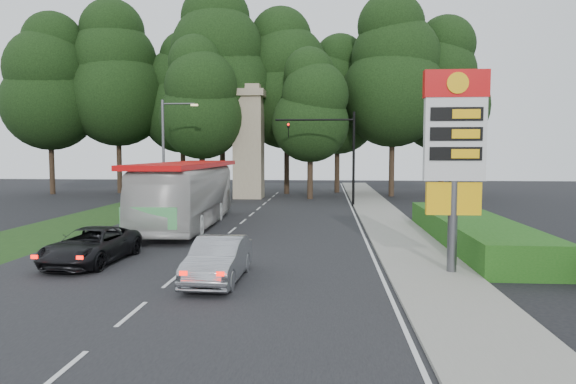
# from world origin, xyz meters

# --- Properties ---
(ground) EXTENTS (120.00, 120.00, 0.00)m
(ground) POSITION_xyz_m (0.00, 0.00, 0.00)
(ground) COLOR black
(ground) RESTS_ON ground
(road_surface) EXTENTS (14.00, 80.00, 0.02)m
(road_surface) POSITION_xyz_m (0.00, 12.00, 0.01)
(road_surface) COLOR black
(road_surface) RESTS_ON ground
(sidewalk_right) EXTENTS (3.00, 80.00, 0.12)m
(sidewalk_right) POSITION_xyz_m (8.50, 12.00, 0.06)
(sidewalk_right) COLOR gray
(sidewalk_right) RESTS_ON ground
(grass_verge_left) EXTENTS (5.00, 50.00, 0.02)m
(grass_verge_left) POSITION_xyz_m (-9.50, 18.00, 0.01)
(grass_verge_left) COLOR #193814
(grass_verge_left) RESTS_ON ground
(hedge) EXTENTS (3.00, 14.00, 1.20)m
(hedge) POSITION_xyz_m (11.50, 8.00, 0.60)
(hedge) COLOR #1D5015
(hedge) RESTS_ON ground
(gas_station_pylon) EXTENTS (2.10, 0.45, 6.85)m
(gas_station_pylon) POSITION_xyz_m (9.20, 1.99, 4.45)
(gas_station_pylon) COLOR #59595E
(gas_station_pylon) RESTS_ON ground
(traffic_signal_mast) EXTENTS (6.10, 0.35, 7.20)m
(traffic_signal_mast) POSITION_xyz_m (5.68, 24.00, 4.67)
(traffic_signal_mast) COLOR black
(traffic_signal_mast) RESTS_ON ground
(streetlight_signs) EXTENTS (2.75, 0.98, 8.00)m
(streetlight_signs) POSITION_xyz_m (-6.99, 22.01, 4.44)
(streetlight_signs) COLOR #59595E
(streetlight_signs) RESTS_ON ground
(monument) EXTENTS (3.00, 3.00, 10.05)m
(monument) POSITION_xyz_m (-2.00, 30.00, 5.10)
(monument) COLOR gray
(monument) RESTS_ON ground
(tree_far_west) EXTENTS (8.96, 8.96, 17.60)m
(tree_far_west) POSITION_xyz_m (-22.00, 33.00, 10.68)
(tree_far_west) COLOR #2D2116
(tree_far_west) RESTS_ON ground
(tree_west_mid) EXTENTS (9.80, 9.80, 19.25)m
(tree_west_mid) POSITION_xyz_m (-16.00, 35.00, 11.69)
(tree_west_mid) COLOR #2D2116
(tree_west_mid) RESTS_ON ground
(tree_west_near) EXTENTS (8.40, 8.40, 16.50)m
(tree_west_near) POSITION_xyz_m (-10.00, 37.00, 10.02)
(tree_west_near) COLOR #2D2116
(tree_west_near) RESTS_ON ground
(tree_center_left) EXTENTS (10.08, 10.08, 19.80)m
(tree_center_left) POSITION_xyz_m (-5.00, 33.00, 12.02)
(tree_center_left) COLOR #2D2116
(tree_center_left) RESTS_ON ground
(tree_center_right) EXTENTS (9.24, 9.24, 18.15)m
(tree_center_right) POSITION_xyz_m (1.00, 35.00, 11.02)
(tree_center_right) COLOR #2D2116
(tree_center_right) RESTS_ON ground
(tree_east_near) EXTENTS (8.12, 8.12, 15.95)m
(tree_east_near) POSITION_xyz_m (6.00, 37.00, 9.68)
(tree_east_near) COLOR #2D2116
(tree_east_near) RESTS_ON ground
(tree_east_mid) EXTENTS (9.52, 9.52, 18.70)m
(tree_east_mid) POSITION_xyz_m (11.00, 33.00, 11.35)
(tree_east_mid) COLOR #2D2116
(tree_east_mid) RESTS_ON ground
(tree_far_east) EXTENTS (8.68, 8.68, 17.05)m
(tree_far_east) POSITION_xyz_m (16.00, 35.00, 10.35)
(tree_far_east) COLOR #2D2116
(tree_far_east) RESTS_ON ground
(tree_monument_left) EXTENTS (7.28, 7.28, 14.30)m
(tree_monument_left) POSITION_xyz_m (-6.00, 29.00, 8.68)
(tree_monument_left) COLOR #2D2116
(tree_monument_left) RESTS_ON ground
(tree_monument_right) EXTENTS (6.72, 6.72, 13.20)m
(tree_monument_right) POSITION_xyz_m (3.50, 29.50, 8.01)
(tree_monument_right) COLOR #2D2116
(tree_monument_right) RESTS_ON ground
(transit_bus) EXTENTS (3.60, 12.96, 3.57)m
(transit_bus) POSITION_xyz_m (-2.74, 12.30, 1.79)
(transit_bus) COLOR silver
(transit_bus) RESTS_ON ground
(sedan_silver) EXTENTS (1.58, 4.32, 1.41)m
(sedan_silver) POSITION_xyz_m (1.50, 0.52, 0.71)
(sedan_silver) COLOR #A4A5AB
(sedan_silver) RESTS_ON ground
(suv_charcoal) EXTENTS (2.45, 4.88, 1.33)m
(suv_charcoal) POSITION_xyz_m (-3.81, 2.82, 0.66)
(suv_charcoal) COLOR black
(suv_charcoal) RESTS_ON ground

